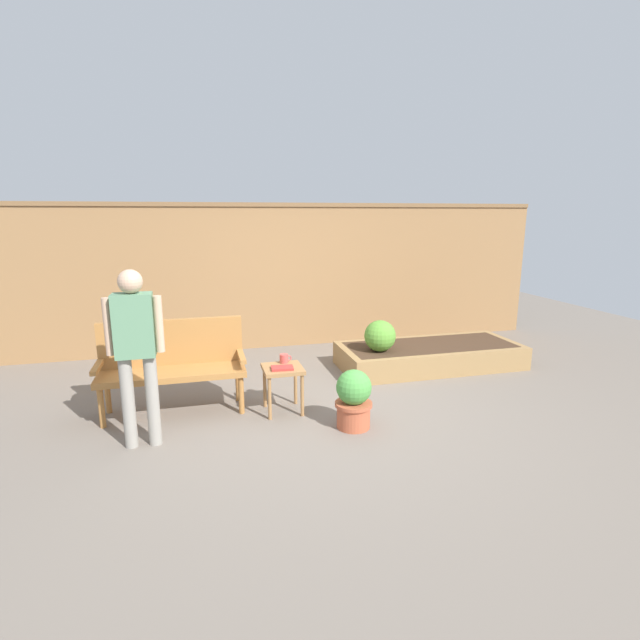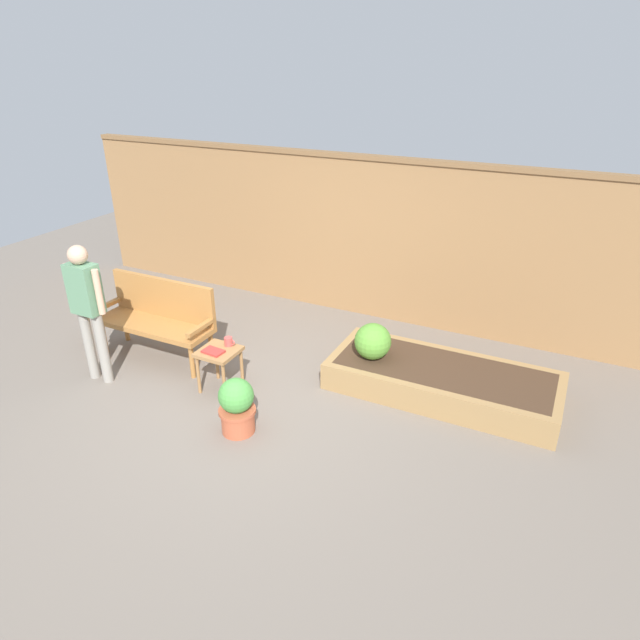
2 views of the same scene
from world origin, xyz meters
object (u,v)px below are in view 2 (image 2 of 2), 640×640
(book_on_table, at_px, (213,351))
(person_by_bench, at_px, (87,303))
(side_table, at_px, (219,357))
(cup_on_table, at_px, (229,342))
(shrub_near_bench, at_px, (373,341))
(garden_bench, at_px, (159,313))
(potted_boxwood, at_px, (237,406))

(book_on_table, xyz_separation_m, person_by_bench, (-1.31, -0.35, 0.44))
(book_on_table, bearing_deg, side_table, 81.53)
(cup_on_table, height_order, book_on_table, cup_on_table)
(shrub_near_bench, bearing_deg, garden_bench, -167.89)
(book_on_table, xyz_separation_m, potted_boxwood, (0.60, -0.47, -0.20))
(garden_bench, height_order, side_table, garden_bench)
(book_on_table, xyz_separation_m, shrub_near_bench, (1.42, 0.93, 0.01))
(shrub_near_bench, bearing_deg, side_table, -148.33)
(garden_bench, xyz_separation_m, cup_on_table, (1.12, -0.20, -0.02))
(book_on_table, distance_m, shrub_near_bench, 1.70)
(garden_bench, height_order, book_on_table, garden_bench)
(garden_bench, xyz_separation_m, side_table, (1.08, -0.33, -0.15))
(potted_boxwood, bearing_deg, cup_on_table, 128.61)
(potted_boxwood, height_order, person_by_bench, person_by_bench)
(cup_on_table, distance_m, person_by_bench, 1.53)
(side_table, relative_size, potted_boxwood, 0.84)
(garden_bench, height_order, person_by_bench, person_by_bench)
(side_table, relative_size, cup_on_table, 3.80)
(shrub_near_bench, height_order, person_by_bench, person_by_bench)
(side_table, xyz_separation_m, shrub_near_bench, (1.40, 0.86, 0.10))
(side_table, xyz_separation_m, book_on_table, (-0.02, -0.07, 0.10))
(book_on_table, distance_m, potted_boxwood, 0.79)
(garden_bench, distance_m, person_by_bench, 0.88)
(garden_bench, xyz_separation_m, book_on_table, (1.07, -0.40, -0.05))
(book_on_table, height_order, shrub_near_bench, shrub_near_bench)
(side_table, height_order, potted_boxwood, potted_boxwood)
(book_on_table, height_order, person_by_bench, person_by_bench)
(cup_on_table, relative_size, shrub_near_bench, 0.32)
(potted_boxwood, bearing_deg, garden_bench, 152.30)
(potted_boxwood, xyz_separation_m, person_by_bench, (-1.91, 0.12, 0.64))
(garden_bench, xyz_separation_m, potted_boxwood, (1.66, -0.87, -0.25))
(person_by_bench, bearing_deg, shrub_near_bench, 25.17)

